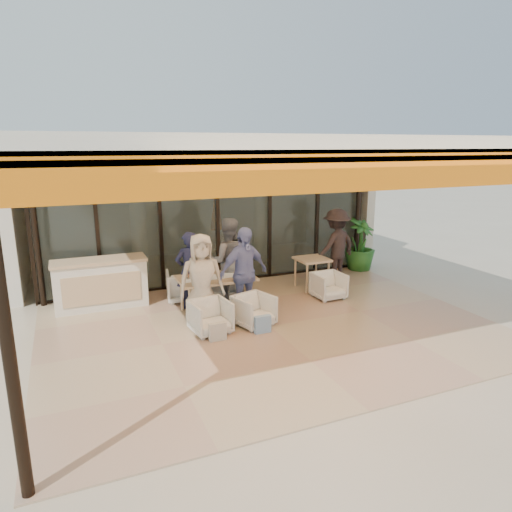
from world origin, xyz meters
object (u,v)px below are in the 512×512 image
(host_counter, at_px, (101,283))
(potted_palm, at_px, (360,244))
(diner_grey, at_px, (228,261))
(chair_far_left, at_px, (184,284))
(diner_periwinkle, at_px, (244,273))
(dining_table, at_px, (215,280))
(side_chair, at_px, (329,285))
(side_table, at_px, (312,263))
(chair_near_left, at_px, (210,315))
(diner_cream, at_px, (202,280))
(standing_woman, at_px, (336,246))
(chair_far_right, at_px, (221,281))
(chair_near_right, at_px, (254,309))
(diner_navy, at_px, (189,271))

(host_counter, relative_size, potted_palm, 1.31)
(diner_grey, bearing_deg, chair_far_left, -17.44)
(chair_far_left, distance_m, diner_periwinkle, 1.72)
(dining_table, xyz_separation_m, diner_grey, (0.43, 0.44, 0.23))
(side_chair, height_order, potted_palm, potted_palm)
(side_table, bearing_deg, chair_near_left, -152.39)
(diner_cream, height_order, standing_woman, standing_woman)
(chair_near_left, relative_size, diner_periwinkle, 0.38)
(host_counter, relative_size, side_table, 2.48)
(chair_far_right, relative_size, diner_periwinkle, 0.39)
(dining_table, height_order, side_table, dining_table)
(diner_periwinkle, relative_size, side_chair, 2.76)
(diner_grey, bearing_deg, host_counter, -2.38)
(diner_grey, height_order, potted_palm, diner_grey)
(chair_near_right, bearing_deg, side_table, 18.23)
(chair_near_right, distance_m, diner_navy, 1.70)
(diner_periwinkle, xyz_separation_m, side_table, (2.10, 1.04, -0.26))
(host_counter, bearing_deg, diner_periwinkle, -32.58)
(host_counter, xyz_separation_m, diner_navy, (1.67, -0.71, 0.27))
(diner_navy, bearing_deg, diner_cream, 80.27)
(chair_near_left, distance_m, chair_near_right, 0.84)
(diner_navy, xyz_separation_m, side_chair, (2.94, -0.61, -0.48))
(chair_far_left, xyz_separation_m, side_table, (2.94, -0.36, 0.27))
(chair_near_right, xyz_separation_m, diner_cream, (-0.84, 0.50, 0.53))
(chair_far_right, relative_size, side_chair, 1.07)
(host_counter, relative_size, diner_periwinkle, 1.03)
(chair_near_right, height_order, diner_periwinkle, diner_periwinkle)
(host_counter, bearing_deg, dining_table, -28.88)
(chair_far_left, bearing_deg, chair_far_right, -170.43)
(chair_far_right, height_order, side_chair, chair_far_right)
(potted_palm, bearing_deg, chair_far_left, -173.30)
(dining_table, xyz_separation_m, standing_woman, (3.38, 0.92, 0.21))
(host_counter, distance_m, side_table, 4.65)
(dining_table, relative_size, diner_grey, 0.82)
(chair_near_left, bearing_deg, diner_navy, 83.23)
(standing_woman, bearing_deg, diner_navy, -7.94)
(diner_periwinkle, xyz_separation_m, standing_woman, (2.95, 1.37, 0.01))
(chair_far_left, bearing_deg, dining_table, 123.13)
(host_counter, xyz_separation_m, chair_near_right, (2.51, -2.11, -0.20))
(chair_near_right, distance_m, diner_cream, 1.11)
(diner_periwinkle, height_order, standing_woman, standing_woman)
(chair_far_left, height_order, diner_grey, diner_grey)
(host_counter, xyz_separation_m, chair_far_right, (2.51, -0.21, -0.18))
(host_counter, distance_m, potted_palm, 6.64)
(chair_far_right, bearing_deg, chair_near_right, 102.81)
(side_table, distance_m, side_chair, 0.81)
(diner_cream, height_order, side_chair, diner_cream)
(side_table, relative_size, potted_palm, 0.53)
(side_table, bearing_deg, standing_woman, 21.43)
(host_counter, relative_size, chair_far_right, 2.66)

